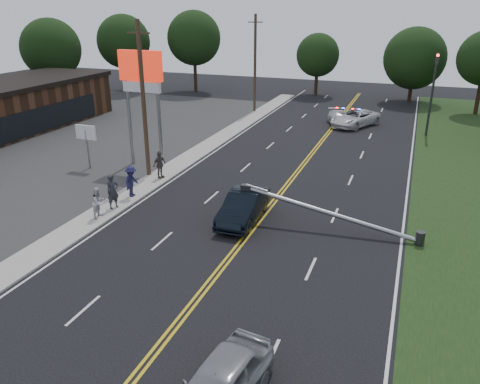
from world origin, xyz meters
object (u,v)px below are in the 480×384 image
at_px(emergency_a, 355,118).
at_px(emergency_b, 339,118).
at_px(small_sign, 86,136).
at_px(fallen_streetlight, 339,216).
at_px(bystander_d, 160,165).
at_px(traffic_signal, 433,88).
at_px(crashed_sedan, 243,207).
at_px(bystander_b, 99,202).
at_px(bystander_c, 132,181).
at_px(pylon_sign, 141,81).
at_px(utility_pole_far, 255,64).
at_px(bystander_a, 113,191).
at_px(utility_pole_mid, 143,101).

bearing_deg(emergency_a, emergency_b, -152.50).
height_order(small_sign, fallen_streetlight, small_sign).
bearing_deg(bystander_d, traffic_signal, -26.54).
bearing_deg(crashed_sedan, emergency_b, 85.16).
bearing_deg(bystander_b, bystander_c, -1.06).
bearing_deg(crashed_sedan, small_sign, 159.88).
bearing_deg(bystander_c, bystander_d, -3.81).
relative_size(small_sign, traffic_signal, 0.44).
height_order(pylon_sign, traffic_signal, pylon_sign).
xyz_separation_m(emergency_a, bystander_b, (-9.96, -26.21, 0.19)).
distance_m(utility_pole_far, emergency_a, 12.17).
bearing_deg(emergency_b, crashed_sedan, -112.02).
bearing_deg(bystander_a, emergency_b, 4.69).
bearing_deg(utility_pole_mid, bystander_d, -16.31).
xyz_separation_m(small_sign, bystander_c, (5.90, -3.71, -1.28)).
bearing_deg(pylon_sign, emergency_a, 54.49).
height_order(pylon_sign, emergency_a, pylon_sign).
xyz_separation_m(fallen_streetlight, utility_pole_far, (-13.39, 26.00, 4.17)).
height_order(pylon_sign, small_sign, pylon_sign).
bearing_deg(small_sign, bystander_d, -3.03).
relative_size(utility_pole_mid, bystander_a, 5.04).
height_order(utility_pole_far, bystander_c, utility_pole_far).
relative_size(pylon_sign, small_sign, 2.58).
bearing_deg(traffic_signal, emergency_a, 168.37).
height_order(fallen_streetlight, crashed_sedan, fallen_streetlight).
height_order(emergency_a, bystander_c, bystander_c).
bearing_deg(bystander_a, traffic_signal, -11.29).
xyz_separation_m(small_sign, bystander_d, (5.86, -0.31, -1.30)).
xyz_separation_m(bystander_a, bystander_c, (-0.00, 1.88, -0.06)).
bearing_deg(pylon_sign, utility_pole_mid, -56.98).
bearing_deg(utility_pole_far, traffic_signal, -12.89).
xyz_separation_m(traffic_signal, bystander_b, (-16.40, -24.88, -3.24)).
bearing_deg(bystander_a, small_sign, 70.04).
height_order(utility_pole_mid, bystander_c, utility_pole_mid).
relative_size(pylon_sign, bystander_c, 4.30).
relative_size(emergency_b, bystander_d, 2.45).
bearing_deg(bystander_a, utility_pole_mid, 34.68).
xyz_separation_m(emergency_a, bystander_d, (-10.00, -19.63, 0.26)).
distance_m(utility_pole_mid, utility_pole_far, 22.00).
height_order(bystander_a, bystander_c, bystander_a).
bearing_deg(bystander_d, crashed_sedan, -103.30).
distance_m(pylon_sign, emergency_a, 21.91).
height_order(utility_pole_far, bystander_d, utility_pole_far).
bearing_deg(bystander_a, bystander_d, 24.00).
xyz_separation_m(utility_pole_mid, bystander_a, (1.11, -5.60, -3.97)).
xyz_separation_m(bystander_b, bystander_c, (0.01, 3.18, 0.09)).
bearing_deg(fallen_streetlight, traffic_signal, 79.41).
height_order(fallen_streetlight, utility_pole_far, utility_pole_far).
height_order(fallen_streetlight, bystander_c, bystander_c).
distance_m(pylon_sign, bystander_b, 10.49).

